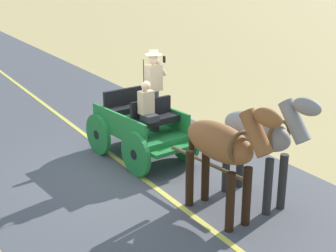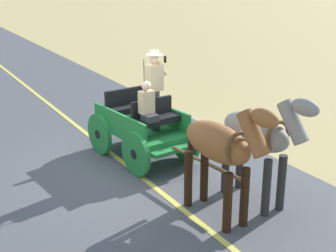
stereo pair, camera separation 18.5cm
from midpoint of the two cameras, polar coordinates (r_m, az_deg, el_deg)
name	(u,v)px [view 1 (the left image)]	position (r m, az deg, el deg)	size (l,w,h in m)	color
ground_plane	(130,169)	(10.31, -5.08, -5.19)	(200.00, 200.00, 0.00)	tan
road_surface	(130,169)	(10.31, -5.08, -5.17)	(6.25, 160.00, 0.01)	#4C4C51
road_centre_stripe	(130,169)	(10.31, -5.08, -5.15)	(0.12, 160.00, 0.00)	#DBCC4C
horse_drawn_carriage	(142,124)	(10.57, -3.62, 0.20)	(1.66, 4.52, 2.50)	#1E7233
horse_near_side	(260,135)	(8.53, 10.46, -1.05)	(0.64, 2.13, 2.21)	gray
horse_off_side	(223,146)	(7.90, 5.98, -2.44)	(0.64, 2.13, 2.21)	brown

